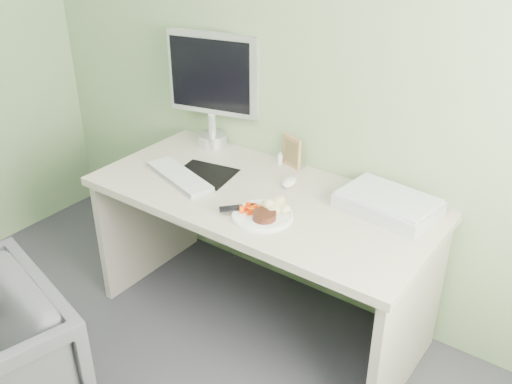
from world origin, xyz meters
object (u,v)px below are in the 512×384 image
Objects in this scene: monitor at (213,84)px; desk at (261,228)px; scanner at (388,204)px; plate at (262,216)px.

desk is at bearing -43.80° from monitor.
plate is at bearing -131.94° from scanner.
desk is at bearing -153.08° from scanner.
desk is 2.68× the size of monitor.
plate is 0.44× the size of monitor.
scanner is 1.11m from monitor.
scanner is 0.68× the size of monitor.
monitor is at bearing 149.17° from desk.
plate is 0.87m from monitor.
scanner is at bearing 20.44° from desk.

